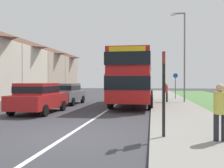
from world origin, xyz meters
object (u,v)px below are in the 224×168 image
(pedestrian_at_stop, at_px, (220,109))
(parked_car_grey, at_px, (67,93))
(pedestrian_walking_away, at_px, (166,91))
(cycle_route_sign, at_px, (175,85))
(double_decker_bus, at_px, (133,76))
(parked_car_red, at_px, (38,97))
(bus_stop_sign, at_px, (164,88))
(street_lamp_mid, at_px, (183,51))

(pedestrian_at_stop, bearing_deg, parked_car_grey, 125.76)
(pedestrian_walking_away, bearing_deg, parked_car_grey, -164.80)
(pedestrian_walking_away, relative_size, cycle_route_sign, 0.66)
(pedestrian_at_stop, xyz_separation_m, cycle_route_sign, (0.38, 17.53, 0.45))
(double_decker_bus, distance_m, pedestrian_at_stop, 11.85)
(parked_car_red, relative_size, pedestrian_walking_away, 2.53)
(parked_car_red, bearing_deg, bus_stop_sign, -40.74)
(double_decker_bus, xyz_separation_m, bus_stop_sign, (1.68, -11.03, -0.60))
(pedestrian_at_stop, bearing_deg, double_decker_bus, 105.53)
(double_decker_bus, xyz_separation_m, parked_car_red, (-4.80, -5.45, -1.24))
(parked_car_grey, bearing_deg, street_lamp_mid, 15.00)
(double_decker_bus, xyz_separation_m, pedestrian_at_stop, (3.16, -11.36, -1.17))
(street_lamp_mid, bearing_deg, parked_car_grey, -165.00)
(pedestrian_at_stop, bearing_deg, bus_stop_sign, 167.28)
(pedestrian_walking_away, relative_size, street_lamp_mid, 0.23)
(pedestrian_at_stop, height_order, street_lamp_mid, street_lamp_mid)
(pedestrian_walking_away, bearing_deg, parked_car_red, -133.77)
(cycle_route_sign, distance_m, street_lamp_mid, 4.65)
(pedestrian_walking_away, bearing_deg, bus_stop_sign, -93.22)
(bus_stop_sign, relative_size, street_lamp_mid, 0.36)
(double_decker_bus, xyz_separation_m, parked_car_grey, (-5.06, 0.05, -1.26))
(parked_car_grey, distance_m, pedestrian_at_stop, 14.06)
(bus_stop_sign, bearing_deg, pedestrian_walking_away, 86.78)
(bus_stop_sign, bearing_deg, parked_car_red, 139.26)
(parked_car_red, bearing_deg, pedestrian_at_stop, -36.61)
(double_decker_bus, distance_m, cycle_route_sign, 7.14)
(parked_car_grey, xyz_separation_m, pedestrian_walking_away, (7.47, 2.03, 0.09))
(cycle_route_sign, bearing_deg, parked_car_red, -125.64)
(double_decker_bus, relative_size, pedestrian_walking_away, 5.86)
(parked_car_red, xyz_separation_m, parked_car_grey, (-0.26, 5.50, -0.02))
(parked_car_red, height_order, parked_car_grey, parked_car_red)
(parked_car_red, distance_m, parked_car_grey, 5.50)
(double_decker_bus, bearing_deg, bus_stop_sign, -81.35)
(pedestrian_at_stop, distance_m, bus_stop_sign, 1.62)
(double_decker_bus, bearing_deg, parked_car_red, -131.34)
(cycle_route_sign, bearing_deg, street_lamp_mid, -85.94)
(double_decker_bus, bearing_deg, pedestrian_walking_away, 40.69)
(street_lamp_mid, bearing_deg, pedestrian_walking_away, -166.11)
(pedestrian_walking_away, xyz_separation_m, bus_stop_sign, (-0.74, -13.10, 0.56))
(parked_car_grey, bearing_deg, parked_car_red, -87.28)
(pedestrian_at_stop, height_order, pedestrian_walking_away, same)
(cycle_route_sign, bearing_deg, pedestrian_at_stop, -91.23)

